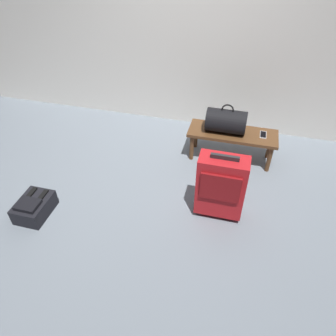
{
  "coord_description": "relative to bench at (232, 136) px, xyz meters",
  "views": [
    {
      "loc": [
        0.73,
        -2.28,
        2.37
      ],
      "look_at": [
        0.09,
        0.2,
        0.25
      ],
      "focal_mm": 34.36,
      "sensor_mm": 36.0,
      "label": 1
    }
  ],
  "objects": [
    {
      "name": "suitcase_upright_red",
      "position": [
        -0.02,
        -0.92,
        0.05
      ],
      "size": [
        0.44,
        0.24,
        0.71
      ],
      "color": "red",
      "rests_on": "ground"
    },
    {
      "name": "duffel_bag_black",
      "position": [
        -0.09,
        -0.0,
        0.19
      ],
      "size": [
        0.44,
        0.26,
        0.34
      ],
      "color": "black",
      "rests_on": "bench"
    },
    {
      "name": "cell_phone",
      "position": [
        0.33,
        0.03,
        0.06
      ],
      "size": [
        0.07,
        0.14,
        0.01
      ],
      "color": "silver",
      "rests_on": "bench"
    },
    {
      "name": "bench",
      "position": [
        0.0,
        0.0,
        0.0
      ],
      "size": [
        1.0,
        0.36,
        0.37
      ],
      "color": "brown",
      "rests_on": "ground"
    },
    {
      "name": "back_wall",
      "position": [
        -0.68,
        0.74,
        1.09
      ],
      "size": [
        6.0,
        0.1,
        2.8
      ],
      "primitive_type": "cube",
      "color": "silver",
      "rests_on": "ground"
    },
    {
      "name": "backpack_dark",
      "position": [
        -1.74,
        -1.38,
        -0.22
      ],
      "size": [
        0.28,
        0.38,
        0.21
      ],
      "color": "black",
      "rests_on": "ground"
    },
    {
      "name": "ground_plane",
      "position": [
        -0.68,
        -0.86,
        -0.31
      ],
      "size": [
        6.6,
        6.6,
        0.0
      ],
      "primitive_type": "plane",
      "color": "slate"
    }
  ]
}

